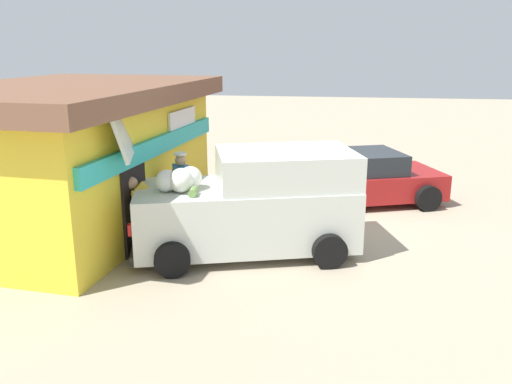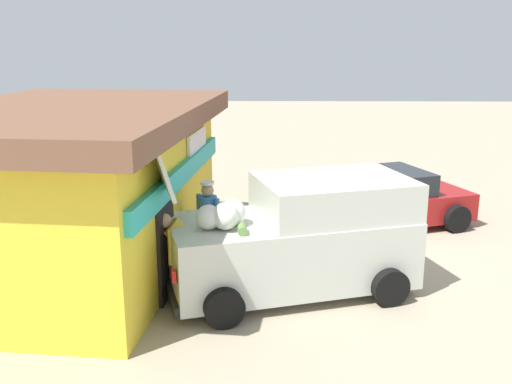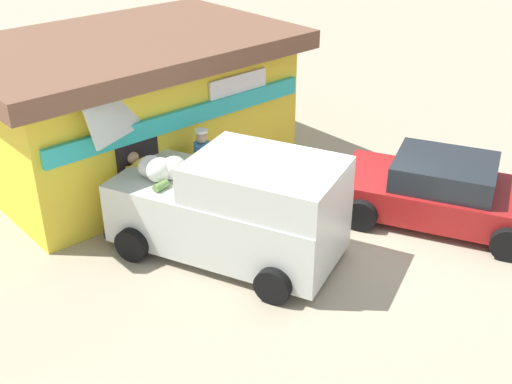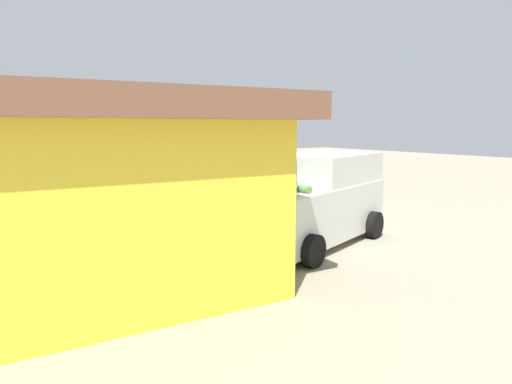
% 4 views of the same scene
% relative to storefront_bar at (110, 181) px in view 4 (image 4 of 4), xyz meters
% --- Properties ---
extents(ground_plane, '(60.00, 60.00, 0.00)m').
position_rel_storefront_bar_xyz_m(ground_plane, '(0.87, -5.22, -1.58)').
color(ground_plane, tan).
extents(storefront_bar, '(7.39, 5.27, 3.07)m').
position_rel_storefront_bar_xyz_m(storefront_bar, '(0.00, 0.00, 0.00)').
color(storefront_bar, yellow).
rests_on(storefront_bar, ground_plane).
extents(delivery_van, '(3.12, 4.73, 3.03)m').
position_rel_storefront_bar_xyz_m(delivery_van, '(-0.95, -4.08, -0.61)').
color(delivery_van, silver).
rests_on(delivery_van, ground_plane).
extents(parked_sedan, '(3.21, 4.33, 1.30)m').
position_rel_storefront_bar_xyz_m(parked_sedan, '(2.68, -6.23, -0.97)').
color(parked_sedan, maroon).
rests_on(parked_sedan, ground_plane).
extents(vendor_standing, '(0.48, 0.48, 1.73)m').
position_rel_storefront_bar_xyz_m(vendor_standing, '(-0.19, -2.47, -0.59)').
color(vendor_standing, '#4C4C51').
rests_on(vendor_standing, ground_plane).
extents(customer_bending, '(0.60, 0.78, 1.51)m').
position_rel_storefront_bar_xyz_m(customer_bending, '(-1.38, -2.21, -0.66)').
color(customer_bending, navy).
rests_on(customer_bending, ground_plane).
extents(unloaded_banana_pile, '(0.89, 0.83, 0.46)m').
position_rel_storefront_bar_xyz_m(unloaded_banana_pile, '(-1.85, -1.08, -1.37)').
color(unloaded_banana_pile, silver).
rests_on(unloaded_banana_pile, ground_plane).
extents(paint_bucket, '(0.33, 0.33, 0.31)m').
position_rel_storefront_bar_xyz_m(paint_bucket, '(2.00, -3.11, -1.43)').
color(paint_bucket, silver).
rests_on(paint_bucket, ground_plane).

